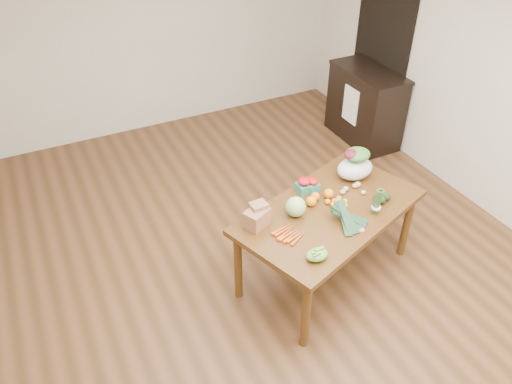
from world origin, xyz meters
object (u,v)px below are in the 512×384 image
dining_table (327,243)px  asparagus_bundle (377,201)px  mandarin_cluster (337,202)px  kale_bunch (352,218)px  paper_bag (257,217)px  cabbage (296,207)px  cabinet (365,106)px  salad_bag (355,165)px

dining_table → asparagus_bundle: size_ratio=6.48×
mandarin_cluster → kale_bunch: kale_bunch is taller
dining_table → paper_bag: (-0.64, 0.09, 0.47)m
paper_bag → dining_table: bearing=-7.6°
paper_bag → cabbage: paper_bag is taller
paper_bag → cabinet: bearing=36.4°
asparagus_bundle → paper_bag: bearing=143.2°
cabbage → cabinet: bearing=41.0°
paper_bag → kale_bunch: bearing=-26.6°
cabbage → mandarin_cluster: cabbage is taller
paper_bag → kale_bunch: 0.75m
dining_table → kale_bunch: bearing=-102.5°
asparagus_bundle → mandarin_cluster: bearing=116.3°
cabbage → mandarin_cluster: (0.37, -0.05, -0.04)m
cabbage → asparagus_bundle: (0.60, -0.28, 0.04)m
dining_table → cabinet: cabinet is taller
cabinet → cabbage: cabinet is taller
mandarin_cluster → salad_bag: 0.49m
kale_bunch → salad_bag: size_ratio=1.17×
mandarin_cluster → asparagus_bundle: asparagus_bundle is taller
dining_table → paper_bag: size_ratio=6.17×
mandarin_cluster → asparagus_bundle: (0.23, -0.22, 0.09)m
cabinet → cabbage: bearing=-139.0°
salad_bag → paper_bag: bearing=-168.7°
dining_table → salad_bag: salad_bag is taller
kale_bunch → mandarin_cluster: bearing=61.8°
mandarin_cluster → kale_bunch: size_ratio=0.45×
dining_table → mandarin_cluster: (0.07, 0.01, 0.41)m
dining_table → cabbage: 0.55m
cabbage → kale_bunch: (0.33, -0.32, -0.00)m
cabinet → asparagus_bundle: bearing=-125.4°
asparagus_bundle → dining_table: bearing=125.7°
mandarin_cluster → cabbage: bearing=171.9°
cabbage → mandarin_cluster: bearing=-8.1°
dining_table → paper_bag: bearing=153.0°
dining_table → mandarin_cluster: size_ratio=8.99×
salad_bag → asparagus_bundle: bearing=-106.3°
salad_bag → mandarin_cluster: bearing=-142.6°
cabinet → asparagus_bundle: size_ratio=4.08×
mandarin_cluster → kale_bunch: 0.27m
mandarin_cluster → salad_bag: bearing=37.4°
dining_table → kale_bunch: kale_bunch is taller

